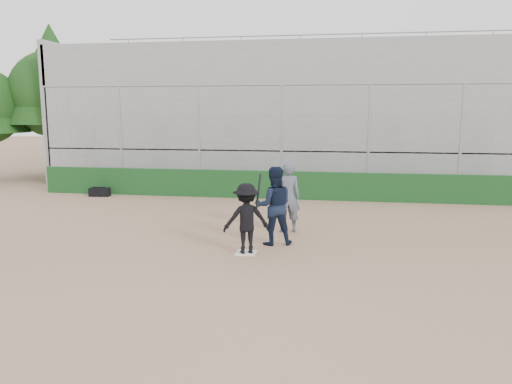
# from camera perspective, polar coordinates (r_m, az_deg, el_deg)

# --- Properties ---
(ground) EXTENTS (90.00, 90.00, 0.00)m
(ground) POSITION_cam_1_polar(r_m,az_deg,el_deg) (11.13, -1.16, -7.01)
(ground) COLOR brown
(ground) RESTS_ON ground
(home_plate) EXTENTS (0.44, 0.44, 0.02)m
(home_plate) POSITION_cam_1_polar(r_m,az_deg,el_deg) (11.12, -1.16, -6.96)
(home_plate) COLOR white
(home_plate) RESTS_ON ground
(backstop) EXTENTS (18.10, 0.25, 4.04)m
(backstop) POSITION_cam_1_polar(r_m,az_deg,el_deg) (17.74, 2.90, 2.28)
(backstop) COLOR #123A16
(backstop) RESTS_ON ground
(bleachers) EXTENTS (20.25, 6.70, 6.98)m
(bleachers) POSITION_cam_1_polar(r_m,az_deg,el_deg) (22.54, 4.35, 8.78)
(bleachers) COLOR gray
(bleachers) RESTS_ON ground
(tree_left) EXTENTS (4.48, 4.48, 7.00)m
(tree_left) POSITION_cam_1_polar(r_m,az_deg,el_deg) (25.12, -22.25, 11.52)
(tree_left) COLOR #332112
(tree_left) RESTS_ON ground
(batter_at_plate) EXTENTS (1.15, 0.90, 1.74)m
(batter_at_plate) POSITION_cam_1_polar(r_m,az_deg,el_deg) (10.94, -1.12, -3.06)
(batter_at_plate) COLOR black
(batter_at_plate) RESTS_ON ground
(catcher_crouched) EXTENTS (1.06, 0.93, 1.24)m
(catcher_crouched) POSITION_cam_1_polar(r_m,az_deg,el_deg) (11.67, 2.04, -3.09)
(catcher_crouched) COLOR black
(catcher_crouched) RESTS_ON ground
(umpire) EXTENTS (0.77, 0.60, 1.66)m
(umpire) POSITION_cam_1_polar(r_m,az_deg,el_deg) (12.88, 3.62, -0.98)
(umpire) COLOR #525868
(umpire) RESTS_ON ground
(equipment_bag) EXTENTS (0.76, 0.38, 0.35)m
(equipment_bag) POSITION_cam_1_polar(r_m,az_deg,el_deg) (19.21, -17.44, -0.00)
(equipment_bag) COLOR black
(equipment_bag) RESTS_ON ground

